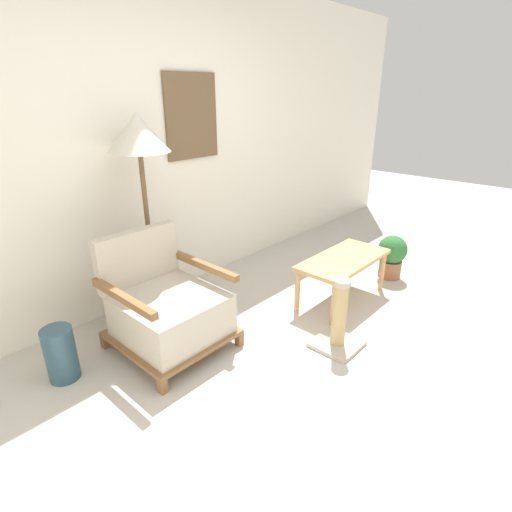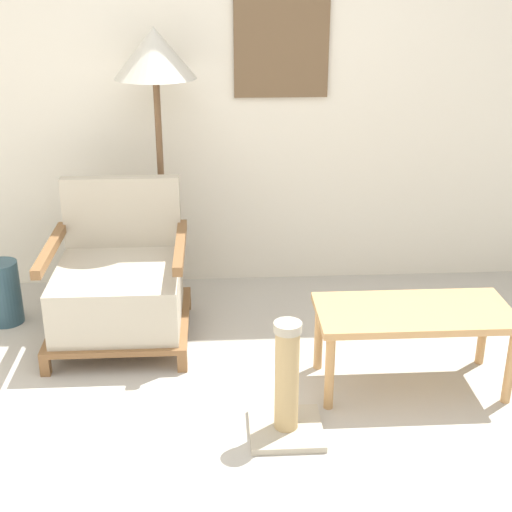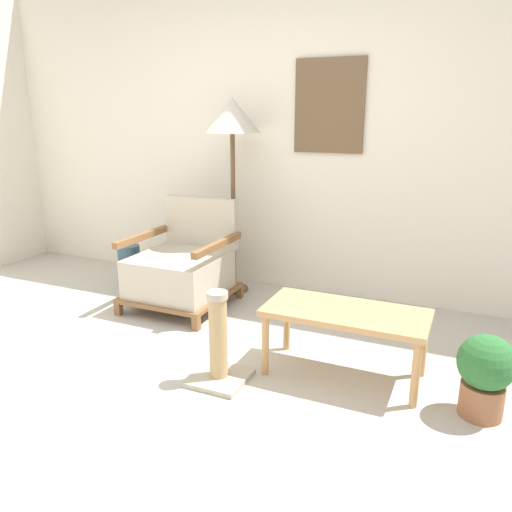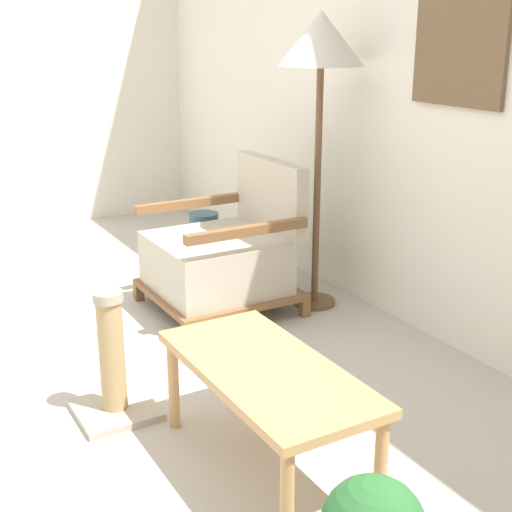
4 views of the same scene
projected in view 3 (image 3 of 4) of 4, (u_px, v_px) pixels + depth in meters
The scene contains 8 objects.
ground_plane at pixel (143, 398), 2.72m from camera, with size 14.00×14.00×0.00m, color #B7B2A8.
wall_back at pixel (283, 131), 4.16m from camera, with size 8.00×0.09×2.70m.
armchair at pixel (182, 268), 3.96m from camera, with size 0.74×0.76×0.83m.
floor_lamp at pixel (232, 123), 3.99m from camera, with size 0.46×0.46×1.62m.
coffee_table at pixel (346, 318), 2.87m from camera, with size 0.93×0.44×0.41m.
vase at pixel (130, 265), 4.46m from camera, with size 0.19×0.19×0.37m, color #2D4C5B.
potted_plant at pixel (485, 372), 2.50m from camera, with size 0.28×0.28×0.44m.
scratching_post at pixel (218, 349), 2.85m from camera, with size 0.32×0.32×0.54m.
Camera 3 is at (1.54, -1.94, 1.50)m, focal length 35.00 mm.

